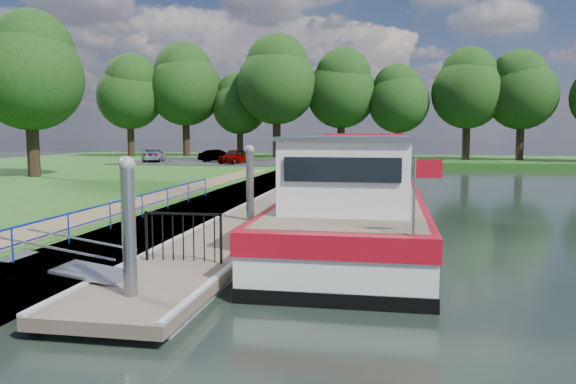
% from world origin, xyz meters
% --- Properties ---
extents(ground, '(160.00, 160.00, 0.00)m').
position_xyz_m(ground, '(0.00, 0.00, 0.00)').
color(ground, black).
rests_on(ground, ground).
extents(bank_edge, '(1.10, 90.00, 0.78)m').
position_xyz_m(bank_edge, '(-2.55, 15.00, 0.39)').
color(bank_edge, '#473D2D').
rests_on(bank_edge, ground).
extents(far_bank, '(60.00, 18.00, 0.60)m').
position_xyz_m(far_bank, '(12.00, 52.00, 0.30)').
color(far_bank, '#1C4714').
rests_on(far_bank, ground).
extents(footpath, '(1.60, 40.00, 0.05)m').
position_xyz_m(footpath, '(-4.40, 8.00, 0.80)').
color(footpath, brown).
rests_on(footpath, riverbank).
extents(carpark, '(14.00, 12.00, 0.06)m').
position_xyz_m(carpark, '(-11.00, 38.00, 0.81)').
color(carpark, black).
rests_on(carpark, riverbank).
extents(blue_fence, '(0.04, 18.04, 0.72)m').
position_xyz_m(blue_fence, '(-2.75, 3.00, 1.31)').
color(blue_fence, '#0C2DBF').
rests_on(blue_fence, riverbank).
extents(pontoon, '(2.50, 30.00, 0.56)m').
position_xyz_m(pontoon, '(0.00, 13.00, 0.18)').
color(pontoon, brown).
rests_on(pontoon, ground).
extents(mooring_piles, '(0.30, 27.30, 3.55)m').
position_xyz_m(mooring_piles, '(0.00, 13.00, 1.28)').
color(mooring_piles, gray).
rests_on(mooring_piles, ground).
extents(gangway, '(2.58, 1.00, 0.92)m').
position_xyz_m(gangway, '(-1.85, 0.50, 0.63)').
color(gangway, '#A5A8AD').
rests_on(gangway, ground).
extents(gate_panel, '(1.85, 0.05, 1.15)m').
position_xyz_m(gate_panel, '(-0.00, 2.20, 1.15)').
color(gate_panel, black).
rests_on(gate_panel, ground).
extents(barge, '(4.36, 21.15, 4.78)m').
position_xyz_m(barge, '(3.60, 10.99, 1.09)').
color(barge, black).
rests_on(barge, ground).
extents(horizon_trees, '(54.38, 10.03, 12.87)m').
position_xyz_m(horizon_trees, '(-1.61, 48.68, 7.95)').
color(horizon_trees, '#332316').
rests_on(horizon_trees, ground).
extents(bank_tree_a, '(6.12, 6.12, 9.72)m').
position_xyz_m(bank_tree_a, '(-15.99, 20.08, 7.02)').
color(bank_tree_a, '#332316').
rests_on(bank_tree_a, riverbank).
extents(car_a, '(2.32, 3.76, 1.20)m').
position_xyz_m(car_a, '(-7.88, 34.71, 1.43)').
color(car_a, '#999999').
rests_on(car_a, carpark).
extents(car_b, '(3.29, 1.36, 1.06)m').
position_xyz_m(car_b, '(-9.89, 36.50, 1.37)').
color(car_b, '#999999').
rests_on(car_b, carpark).
extents(car_c, '(2.47, 4.16, 1.13)m').
position_xyz_m(car_c, '(-15.69, 36.48, 1.40)').
color(car_c, '#999999').
rests_on(car_c, carpark).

